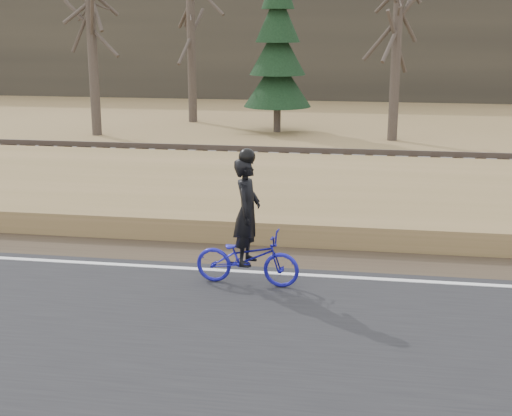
# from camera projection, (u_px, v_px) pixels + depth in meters

# --- Properties ---
(ground) EXTENTS (120.00, 120.00, 0.00)m
(ground) POSITION_uv_depth(u_px,v_px,m) (478.00, 293.00, 11.22)
(ground) COLOR olive
(ground) RESTS_ON ground
(road) EXTENTS (120.00, 6.00, 0.06)m
(road) POSITION_uv_depth(u_px,v_px,m) (505.00, 364.00, 8.82)
(road) COLOR black
(road) RESTS_ON ground
(edge_line) EXTENTS (120.00, 0.12, 0.01)m
(edge_line) POSITION_uv_depth(u_px,v_px,m) (476.00, 284.00, 11.39)
(edge_line) COLOR silver
(edge_line) RESTS_ON road
(shoulder) EXTENTS (120.00, 1.60, 0.04)m
(shoulder) POSITION_uv_depth(u_px,v_px,m) (468.00, 267.00, 12.36)
(shoulder) COLOR #473A2B
(shoulder) RESTS_ON ground
(embankment) EXTENTS (120.00, 5.00, 0.44)m
(embankment) POSITION_uv_depth(u_px,v_px,m) (452.00, 212.00, 15.17)
(embankment) COLOR olive
(embankment) RESTS_ON ground
(ballast) EXTENTS (120.00, 3.00, 0.45)m
(ballast) POSITION_uv_depth(u_px,v_px,m) (437.00, 175.00, 18.80)
(ballast) COLOR slate
(ballast) RESTS_ON ground
(railroad) EXTENTS (120.00, 2.40, 0.29)m
(railroad) POSITION_uv_depth(u_px,v_px,m) (438.00, 164.00, 18.72)
(railroad) COLOR black
(railroad) RESTS_ON ballast
(treeline_backdrop) EXTENTS (120.00, 4.00, 6.00)m
(treeline_backdrop) POSITION_uv_depth(u_px,v_px,m) (408.00, 44.00, 39.11)
(treeline_backdrop) COLOR #383328
(treeline_backdrop) RESTS_ON ground
(cyclist) EXTENTS (1.71, 0.69, 2.20)m
(cyclist) POSITION_uv_depth(u_px,v_px,m) (247.00, 241.00, 11.25)
(cyclist) COLOR #181699
(cyclist) RESTS_ON road
(bare_tree_far_left) EXTENTS (0.36, 0.36, 6.76)m
(bare_tree_far_left) POSITION_uv_depth(u_px,v_px,m) (92.00, 44.00, 26.14)
(bare_tree_far_left) COLOR #453B33
(bare_tree_far_left) RESTS_ON ground
(bare_tree_left) EXTENTS (0.36, 0.36, 7.52)m
(bare_tree_left) POSITION_uv_depth(u_px,v_px,m) (191.00, 32.00, 29.64)
(bare_tree_left) COLOR #453B33
(bare_tree_left) RESTS_ON ground
(bare_tree_near_left) EXTENTS (0.36, 0.36, 6.86)m
(bare_tree_near_left) POSITION_uv_depth(u_px,v_px,m) (397.00, 43.00, 24.92)
(bare_tree_near_left) COLOR #453B33
(bare_tree_near_left) RESTS_ON ground
(conifer) EXTENTS (2.60, 2.60, 6.54)m
(conifer) POSITION_uv_depth(u_px,v_px,m) (278.00, 51.00, 26.99)
(conifer) COLOR #453B33
(conifer) RESTS_ON ground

